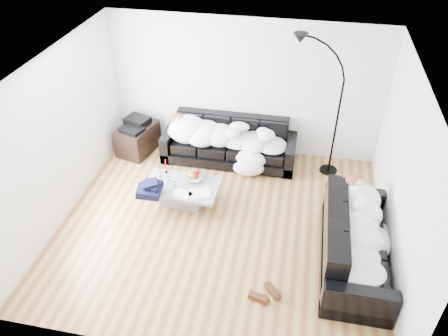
% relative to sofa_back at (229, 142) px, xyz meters
% --- Properties ---
extents(ground, '(5.00, 5.00, 0.00)m').
position_rel_sofa_back_xyz_m(ground, '(0.20, -1.80, -0.41)').
color(ground, brown).
rests_on(ground, ground).
extents(wall_back, '(5.00, 0.02, 2.60)m').
position_rel_sofa_back_xyz_m(wall_back, '(0.20, 0.45, 0.89)').
color(wall_back, silver).
rests_on(wall_back, ground).
extents(wall_left, '(0.02, 4.50, 2.60)m').
position_rel_sofa_back_xyz_m(wall_left, '(-2.30, -1.80, 0.89)').
color(wall_left, silver).
rests_on(wall_left, ground).
extents(wall_right, '(0.02, 4.50, 2.60)m').
position_rel_sofa_back_xyz_m(wall_right, '(2.70, -1.80, 0.89)').
color(wall_right, silver).
rests_on(wall_right, ground).
extents(ceiling, '(5.00, 5.00, 0.00)m').
position_rel_sofa_back_xyz_m(ceiling, '(0.20, -1.80, 2.19)').
color(ceiling, white).
rests_on(ceiling, ground).
extents(sofa_back, '(2.48, 0.86, 0.81)m').
position_rel_sofa_back_xyz_m(sofa_back, '(0.00, 0.00, 0.00)').
color(sofa_back, black).
rests_on(sofa_back, ground).
extents(sofa_right, '(0.91, 2.13, 0.86)m').
position_rel_sofa_back_xyz_m(sofa_right, '(2.23, -2.18, 0.03)').
color(sofa_right, black).
rests_on(sofa_right, ground).
extents(sleeper_back, '(2.10, 0.73, 0.42)m').
position_rel_sofa_back_xyz_m(sleeper_back, '(0.00, -0.05, 0.22)').
color(sleeper_back, white).
rests_on(sleeper_back, sofa_back).
extents(sleeper_right, '(0.77, 1.83, 0.45)m').
position_rel_sofa_back_xyz_m(sleeper_right, '(2.23, -2.18, 0.24)').
color(sleeper_right, white).
rests_on(sleeper_right, sofa_right).
extents(teal_cushion, '(0.42, 0.38, 0.20)m').
position_rel_sofa_back_xyz_m(teal_cushion, '(2.17, -1.52, 0.31)').
color(teal_cushion, '#0A4449').
rests_on(teal_cushion, sofa_right).
extents(coffee_table, '(1.25, 0.76, 0.36)m').
position_rel_sofa_back_xyz_m(coffee_table, '(-0.54, -1.39, -0.23)').
color(coffee_table, '#939699').
rests_on(coffee_table, ground).
extents(fruit_bowl, '(0.35, 0.35, 0.17)m').
position_rel_sofa_back_xyz_m(fruit_bowl, '(-0.37, -1.18, 0.04)').
color(fruit_bowl, white).
rests_on(fruit_bowl, coffee_table).
extents(wine_glass_a, '(0.07, 0.07, 0.15)m').
position_rel_sofa_back_xyz_m(wine_glass_a, '(-0.78, -1.31, 0.03)').
color(wine_glass_a, white).
rests_on(wine_glass_a, coffee_table).
extents(wine_glass_b, '(0.09, 0.09, 0.18)m').
position_rel_sofa_back_xyz_m(wine_glass_b, '(-0.89, -1.36, 0.05)').
color(wine_glass_b, white).
rests_on(wine_glass_b, coffee_table).
extents(wine_glass_c, '(0.08, 0.08, 0.17)m').
position_rel_sofa_back_xyz_m(wine_glass_c, '(-0.63, -1.43, 0.04)').
color(wine_glass_c, white).
rests_on(wine_glass_c, coffee_table).
extents(candle_left, '(0.05, 0.05, 0.24)m').
position_rel_sofa_back_xyz_m(candle_left, '(-0.96, -1.19, 0.07)').
color(candle_left, maroon).
rests_on(candle_left, coffee_table).
extents(candle_right, '(0.06, 0.06, 0.27)m').
position_rel_sofa_back_xyz_m(candle_right, '(-0.89, -1.10, 0.09)').
color(candle_right, maroon).
rests_on(candle_right, coffee_table).
extents(newspaper_a, '(0.42, 0.38, 0.01)m').
position_rel_sofa_back_xyz_m(newspaper_a, '(-0.20, -1.52, -0.04)').
color(newspaper_a, silver).
rests_on(newspaper_a, coffee_table).
extents(newspaper_b, '(0.34, 0.28, 0.01)m').
position_rel_sofa_back_xyz_m(newspaper_b, '(-0.46, -1.61, -0.04)').
color(newspaper_b, silver).
rests_on(newspaper_b, coffee_table).
extents(navy_jacket, '(0.43, 0.38, 0.20)m').
position_rel_sofa_back_xyz_m(navy_jacket, '(-1.00, -1.67, 0.13)').
color(navy_jacket, black).
rests_on(navy_jacket, coffee_table).
extents(shoes, '(0.52, 0.46, 0.10)m').
position_rel_sofa_back_xyz_m(shoes, '(1.06, -3.04, -0.36)').
color(shoes, '#472311').
rests_on(shoes, ground).
extents(av_cabinet, '(0.73, 0.92, 0.56)m').
position_rel_sofa_back_xyz_m(av_cabinet, '(-1.80, -0.05, -0.13)').
color(av_cabinet, black).
rests_on(av_cabinet, ground).
extents(stereo, '(0.53, 0.47, 0.13)m').
position_rel_sofa_back_xyz_m(stereo, '(-1.80, -0.05, 0.22)').
color(stereo, black).
rests_on(stereo, av_cabinet).
extents(floor_lamp, '(0.87, 0.55, 2.23)m').
position_rel_sofa_back_xyz_m(floor_lamp, '(1.88, -0.00, 0.71)').
color(floor_lamp, black).
rests_on(floor_lamp, ground).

